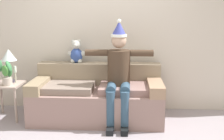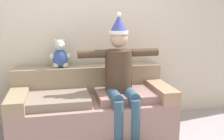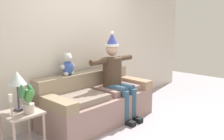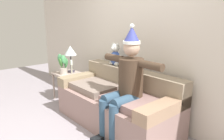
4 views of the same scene
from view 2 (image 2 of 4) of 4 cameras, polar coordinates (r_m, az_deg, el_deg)
back_wall at (r=3.78m, az=-5.73°, el=9.24°), size 7.00×0.10×2.70m
couch at (r=3.46m, az=-4.33°, el=-8.19°), size 1.99×0.90×0.84m
person_seated at (r=3.24m, az=1.83°, el=-1.17°), size 1.02×0.77×1.55m
teddy_bear at (r=3.54m, az=-11.10°, el=3.25°), size 0.29×0.17×0.38m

